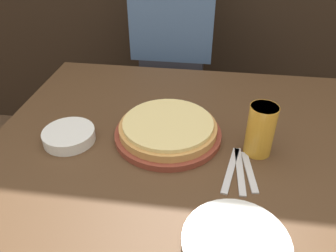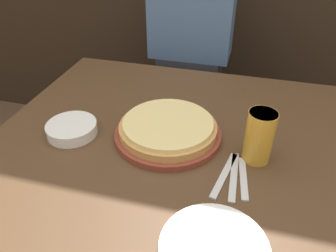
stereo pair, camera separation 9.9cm
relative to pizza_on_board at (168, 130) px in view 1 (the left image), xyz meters
The scene contains 9 objects.
dining_table 0.39m from the pizza_on_board, 18.37° to the right, with size 1.18×1.02×0.71m.
pizza_on_board is the anchor object (origin of this frame).
beer_glass 0.27m from the pizza_on_board, ahead, with size 0.08×0.08×0.15m.
dinner_plate 0.41m from the pizza_on_board, 61.59° to the right, with size 0.23×0.23×0.02m.
side_bowl 0.30m from the pizza_on_board, 168.15° to the right, with size 0.16×0.16×0.04m.
fork 0.23m from the pizza_on_board, 34.07° to the right, with size 0.05×0.19×0.00m.
dinner_knife 0.25m from the pizza_on_board, 30.86° to the right, with size 0.03×0.19×0.00m.
spoon 0.27m from the pizza_on_board, 28.16° to the right, with size 0.04×0.16×0.00m.
diner_person 0.72m from the pizza_on_board, 96.09° to the left, with size 0.38×0.20×1.30m.
Camera 1 is at (0.06, -0.79, 1.32)m, focal length 35.00 mm.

